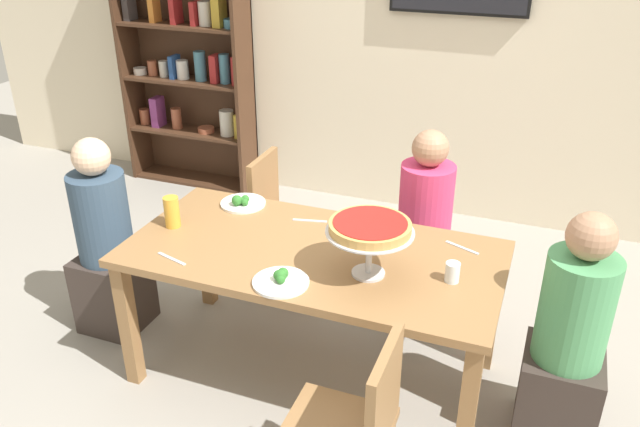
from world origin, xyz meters
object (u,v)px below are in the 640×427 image
at_px(chair_near_right, 353,427).
at_px(deep_dish_pizza_stand, 370,230).
at_px(diner_far_right, 423,240).
at_px(salad_plate_spare, 242,202).
at_px(diner_head_west, 107,251).
at_px(diner_head_east, 567,349).
at_px(salad_plate_far_diner, 281,280).
at_px(cutlery_fork_far, 310,221).
at_px(cutlery_fork_near, 172,259).
at_px(bookshelf, 188,52).
at_px(beer_glass_amber_tall, 172,212).
at_px(cutlery_knife_near, 462,248).
at_px(chair_far_left, 281,217).
at_px(water_glass_clear_near, 452,272).
at_px(dining_table, 313,266).
at_px(salad_plate_near_diner, 357,222).

height_order(chair_near_right, deep_dish_pizza_stand, deep_dish_pizza_stand).
relative_size(diner_far_right, salad_plate_spare, 4.66).
bearing_deg(diner_head_west, diner_head_east, 0.24).
xyz_separation_m(deep_dish_pizza_stand, salad_plate_far_diner, (-0.33, -0.21, -0.21)).
bearing_deg(diner_head_west, cutlery_fork_far, 14.70).
distance_m(diner_head_west, salad_plate_far_diner, 1.27).
bearing_deg(cutlery_fork_near, bookshelf, 135.28).
bearing_deg(bookshelf, deep_dish_pizza_stand, -44.08).
bearing_deg(bookshelf, salad_plate_spare, -51.60).
relative_size(beer_glass_amber_tall, cutlery_knife_near, 0.90).
distance_m(chair_far_left, chair_near_right, 1.76).
distance_m(chair_far_left, deep_dish_pizza_stand, 1.25).
relative_size(salad_plate_far_diner, salad_plate_spare, 1.01).
bearing_deg(diner_head_west, bookshelf, 107.99).
bearing_deg(chair_near_right, beer_glass_amber_tall, 58.88).
bearing_deg(diner_far_right, diner_head_west, -65.05).
distance_m(beer_glass_amber_tall, water_glass_clear_near, 1.43).
height_order(dining_table, diner_head_east, diner_head_east).
xyz_separation_m(salad_plate_far_diner, cutlery_fork_far, (-0.10, 0.60, -0.02)).
distance_m(diner_far_right, salad_plate_spare, 1.05).
bearing_deg(diner_far_right, chair_far_left, -88.72).
distance_m(beer_glass_amber_tall, cutlery_fork_far, 0.70).
height_order(beer_glass_amber_tall, cutlery_knife_near, beer_glass_amber_tall).
relative_size(deep_dish_pizza_stand, salad_plate_far_diner, 1.56).
relative_size(beer_glass_amber_tall, water_glass_clear_near, 1.78).
relative_size(salad_plate_near_diner, cutlery_knife_near, 1.42).
bearing_deg(salad_plate_near_diner, water_glass_clear_near, -32.98).
distance_m(diner_far_right, cutlery_knife_near, 0.59).
height_order(bookshelf, cutlery_fork_near, bookshelf).
bearing_deg(salad_plate_spare, dining_table, -30.84).
xyz_separation_m(salad_plate_spare, cutlery_fork_near, (-0.04, -0.63, -0.01)).
bearing_deg(salad_plate_near_diner, salad_plate_spare, -179.55).
distance_m(salad_plate_near_diner, water_glass_clear_near, 0.66).
bearing_deg(beer_glass_amber_tall, cutlery_knife_near, 11.96).
relative_size(chair_near_right, deep_dish_pizza_stand, 2.24).
xyz_separation_m(diner_head_east, cutlery_knife_near, (-0.53, 0.28, 0.25)).
distance_m(deep_dish_pizza_stand, beer_glass_amber_tall, 1.08).
distance_m(dining_table, salad_plate_far_diner, 0.33).
xyz_separation_m(chair_near_right, cutlery_knife_near, (0.20, 1.04, 0.26)).
xyz_separation_m(salad_plate_near_diner, cutlery_fork_far, (-0.24, -0.05, -0.01)).
bearing_deg(water_glass_clear_near, deep_dish_pizza_stand, -168.09).
relative_size(diner_far_right, chair_far_left, 1.32).
xyz_separation_m(diner_far_right, cutlery_fork_far, (-0.51, -0.46, 0.25)).
relative_size(deep_dish_pizza_stand, cutlery_fork_near, 2.16).
bearing_deg(deep_dish_pizza_stand, diner_head_west, 176.36).
xyz_separation_m(deep_dish_pizza_stand, salad_plate_spare, (-0.85, 0.43, -0.21)).
xyz_separation_m(salad_plate_spare, beer_glass_amber_tall, (-0.22, -0.35, 0.06)).
height_order(diner_far_right, deep_dish_pizza_stand, diner_far_right).
relative_size(bookshelf, diner_head_west, 1.92).
distance_m(diner_far_right, cutlery_fork_near, 1.45).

